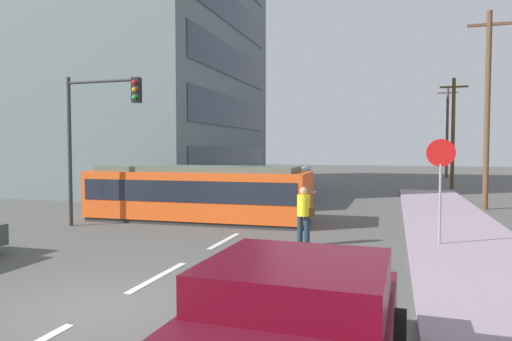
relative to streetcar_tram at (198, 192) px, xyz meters
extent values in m
plane|color=#51514E|center=(2.33, 0.72, -1.08)|extent=(120.00, 120.00, 0.00)
cube|color=#9B8696|center=(9.13, -3.28, -1.01)|extent=(3.20, 36.00, 0.14)
cube|color=silver|center=(2.33, -7.28, -1.08)|extent=(0.16, 2.40, 0.01)
cube|color=silver|center=(2.33, -3.28, -1.08)|extent=(0.16, 2.40, 0.01)
cube|color=silver|center=(2.33, 6.00, -1.08)|extent=(0.16, 2.40, 0.01)
cube|color=silver|center=(2.33, 12.00, -1.08)|extent=(0.16, 2.40, 0.01)
cube|color=slate|center=(-11.78, 11.97, 8.52)|extent=(17.77, 15.98, 19.20)
cube|color=#2D3847|center=(-2.87, 11.97, 0.84)|extent=(0.06, 13.58, 1.92)
cube|color=#2D3847|center=(-2.87, 11.97, 4.04)|extent=(0.06, 13.58, 1.92)
cube|color=#2D3847|center=(-2.87, 11.97, 7.24)|extent=(0.06, 13.58, 1.92)
cube|color=#2D3847|center=(-2.87, 11.97, 10.44)|extent=(0.06, 13.58, 1.92)
cube|color=#E6521A|center=(0.00, 0.00, -0.06)|extent=(8.53, 2.75, 1.74)
cube|color=#2D2D2D|center=(0.00, 0.00, -1.01)|extent=(8.36, 2.62, 0.15)
cube|color=#526153|center=(0.00, 0.00, 0.91)|extent=(7.67, 2.35, 0.20)
cube|color=#1E232D|center=(0.00, 0.00, 0.15)|extent=(8.19, 2.78, 0.77)
cube|color=#A4B8AD|center=(1.60, 5.95, -0.03)|extent=(2.51, 5.36, 1.50)
cube|color=black|center=(1.59, 3.32, 0.19)|extent=(2.25, 0.12, 0.90)
cube|color=black|center=(1.60, 5.95, 0.24)|extent=(2.55, 4.56, 0.60)
cylinder|color=black|center=(1.60, 4.24, -0.63)|extent=(2.55, 0.90, 0.90)
cylinder|color=black|center=(1.60, 7.67, -0.63)|extent=(2.55, 0.90, 0.90)
cylinder|color=#1A2F3E|center=(4.61, -3.26, -0.66)|extent=(0.16, 0.16, 0.85)
cylinder|color=#1A2F3E|center=(4.81, -3.26, -0.66)|extent=(0.16, 0.16, 0.85)
cylinder|color=yellow|center=(4.71, -3.26, 0.07)|extent=(0.36, 0.36, 0.60)
sphere|color=tan|center=(4.71, -3.26, 0.48)|extent=(0.22, 0.22, 0.22)
cube|color=brown|center=(4.93, -3.21, -0.13)|extent=(0.17, 0.22, 0.24)
cube|color=#580817|center=(6.15, -11.13, 0.19)|extent=(1.96, 1.96, 0.55)
cylinder|color=black|center=(5.18, -10.15, -0.68)|extent=(0.30, 0.81, 0.80)
cylinder|color=black|center=(7.18, -10.21, -0.68)|extent=(0.30, 0.81, 0.80)
cube|color=#34592F|center=(-3.17, 4.00, -0.57)|extent=(1.93, 4.16, 0.55)
cube|color=black|center=(-3.17, 3.85, -0.09)|extent=(1.76, 2.30, 0.40)
cylinder|color=black|center=(-4.13, 5.23, -0.76)|extent=(0.23, 0.64, 0.64)
cylinder|color=black|center=(-2.25, 5.25, -0.76)|extent=(0.23, 0.64, 0.64)
cylinder|color=black|center=(-4.10, 2.75, -0.76)|extent=(0.23, 0.64, 0.64)
cylinder|color=black|center=(-2.22, 2.77, -0.76)|extent=(0.23, 0.64, 0.64)
cube|color=#3B5D32|center=(-3.42, 10.37, -0.57)|extent=(1.81, 4.29, 0.55)
cube|color=black|center=(-3.42, 10.22, -0.09)|extent=(1.66, 2.36, 0.40)
cylinder|color=black|center=(-4.31, 11.66, -0.76)|extent=(0.22, 0.64, 0.64)
cylinder|color=black|center=(-2.52, 11.65, -0.76)|extent=(0.22, 0.64, 0.64)
cylinder|color=black|center=(-4.32, 9.10, -0.76)|extent=(0.22, 0.64, 0.64)
cylinder|color=black|center=(-2.54, 9.09, -0.76)|extent=(0.22, 0.64, 0.64)
cylinder|color=gray|center=(8.37, -2.55, 0.16)|extent=(0.07, 0.07, 2.20)
cylinder|color=red|center=(8.37, -2.55, 1.56)|extent=(0.76, 0.04, 0.76)
cylinder|color=#333333|center=(-3.89, -2.35, 1.55)|extent=(0.14, 0.14, 5.27)
cylinder|color=#333333|center=(-2.53, -2.35, 3.98)|extent=(2.72, 0.10, 0.10)
cube|color=black|center=(-1.16, -2.35, 3.63)|extent=(0.28, 0.24, 0.84)
sphere|color=red|center=(-1.16, -2.48, 3.88)|extent=(0.16, 0.16, 0.16)
sphere|color=gold|center=(-1.16, -2.48, 3.63)|extent=(0.16, 0.16, 0.16)
sphere|color=green|center=(-1.16, -2.48, 3.38)|extent=(0.16, 0.16, 0.16)
cylinder|color=brown|center=(11.13, 6.78, 3.36)|extent=(0.24, 0.24, 8.88)
cube|color=brown|center=(11.13, 6.78, 7.20)|extent=(1.80, 0.12, 0.12)
cylinder|color=#503C1E|center=(10.97, 17.75, 2.69)|extent=(0.24, 0.24, 7.54)
cube|color=#503C1E|center=(10.97, 17.75, 5.85)|extent=(1.80, 0.12, 0.12)
cylinder|color=#4B3E33|center=(11.88, 30.25, 3.20)|extent=(0.24, 0.24, 8.56)
cube|color=#4B3E33|center=(11.88, 30.25, 6.88)|extent=(1.80, 0.12, 0.12)
camera|label=1|loc=(7.15, -15.93, 1.67)|focal=32.03mm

